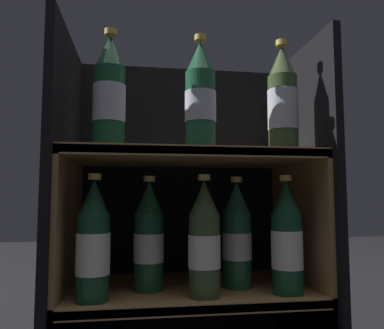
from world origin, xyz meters
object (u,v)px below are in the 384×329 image
at_px(bottle_lower_back_0, 149,238).
at_px(bottle_lower_back_1, 237,237).
at_px(bottle_upper_front_1, 200,98).
at_px(bottle_lower_front_0, 93,244).
at_px(bottle_lower_front_2, 287,241).
at_px(bottle_lower_front_1, 204,242).
at_px(bottle_upper_front_0, 109,95).
at_px(bottle_upper_front_2, 283,102).

xyz_separation_m(bottle_lower_back_0, bottle_lower_back_1, (0.23, -0.00, 0.00)).
height_order(bottle_upper_front_1, bottle_lower_front_0, bottle_upper_front_1).
bearing_deg(bottle_lower_front_0, bottle_lower_front_2, 0.00).
bearing_deg(bottle_upper_front_1, bottle_lower_front_2, 0.00).
bearing_deg(bottle_lower_front_1, bottle_upper_front_0, -180.00).
height_order(bottle_lower_back_0, bottle_lower_back_1, same).
distance_m(bottle_upper_front_1, bottle_lower_front_1, 0.34).
relative_size(bottle_upper_front_0, bottle_lower_front_0, 1.00).
bearing_deg(bottle_upper_front_1, bottle_upper_front_0, -180.00).
bearing_deg(bottle_lower_back_1, bottle_upper_front_2, -40.08).
bearing_deg(bottle_lower_back_1, bottle_lower_front_0, -166.79).
bearing_deg(bottle_lower_front_0, bottle_upper_front_2, -0.00).
bearing_deg(bottle_upper_front_0, bottle_upper_front_1, 0.00).
relative_size(bottle_upper_front_0, bottle_lower_back_0, 1.00).
distance_m(bottle_upper_front_1, bottle_lower_front_0, 0.42).
xyz_separation_m(bottle_lower_front_0, bottle_lower_front_2, (0.46, 0.00, 0.00)).
distance_m(bottle_upper_front_2, bottle_lower_front_2, 0.34).
bearing_deg(bottle_upper_front_1, bottle_lower_front_1, 0.00).
distance_m(bottle_lower_front_0, bottle_lower_front_1, 0.25).
xyz_separation_m(bottle_upper_front_0, bottle_lower_back_0, (0.10, 0.08, -0.34)).
distance_m(bottle_upper_front_0, bottle_upper_front_1, 0.22).
relative_size(bottle_upper_front_0, bottle_lower_front_2, 1.00).
xyz_separation_m(bottle_upper_front_2, bottle_lower_back_1, (-0.10, 0.08, -0.34)).
xyz_separation_m(bottle_upper_front_0, bottle_lower_front_2, (0.43, 0.00, -0.34)).
height_order(bottle_upper_front_0, bottle_lower_front_2, bottle_upper_front_0).
xyz_separation_m(bottle_upper_front_0, bottle_lower_front_0, (-0.03, 0.00, -0.34)).
bearing_deg(bottle_upper_front_2, bottle_lower_back_0, 165.71).
xyz_separation_m(bottle_upper_front_2, bottle_lower_front_1, (-0.20, 0.00, -0.34)).
height_order(bottle_lower_front_0, bottle_lower_back_1, same).
distance_m(bottle_upper_front_1, bottle_lower_back_0, 0.37).
xyz_separation_m(bottle_lower_front_1, bottle_lower_back_1, (0.10, 0.08, 0.00)).
bearing_deg(bottle_upper_front_1, bottle_lower_back_1, 37.12).
xyz_separation_m(bottle_upper_front_1, bottle_lower_back_1, (0.11, 0.08, -0.34)).
bearing_deg(bottle_upper_front_2, bottle_lower_back_1, 139.92).
height_order(bottle_lower_front_1, bottle_lower_back_0, same).
bearing_deg(bottle_upper_front_0, bottle_upper_front_2, 0.00).
bearing_deg(bottle_upper_front_2, bottle_upper_front_0, 180.00).
bearing_deg(bottle_lower_back_1, bottle_lower_back_0, 180.00).
relative_size(bottle_lower_front_0, bottle_lower_front_1, 1.00).
relative_size(bottle_upper_front_0, bottle_lower_back_1, 1.00).
distance_m(bottle_lower_front_2, bottle_lower_back_1, 0.13).
bearing_deg(bottle_lower_back_0, bottle_lower_front_0, -146.67).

